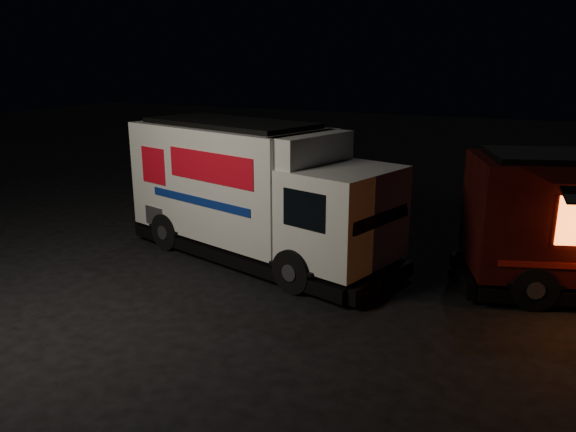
% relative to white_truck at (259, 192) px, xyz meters
% --- Properties ---
extents(ground, '(80.00, 80.00, 0.00)m').
position_rel_white_truck_xyz_m(ground, '(0.03, -2.06, -1.61)').
color(ground, black).
rests_on(ground, ground).
extents(white_truck, '(7.48, 4.15, 3.22)m').
position_rel_white_truck_xyz_m(white_truck, '(0.00, 0.00, 0.00)').
color(white_truck, silver).
rests_on(white_truck, ground).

